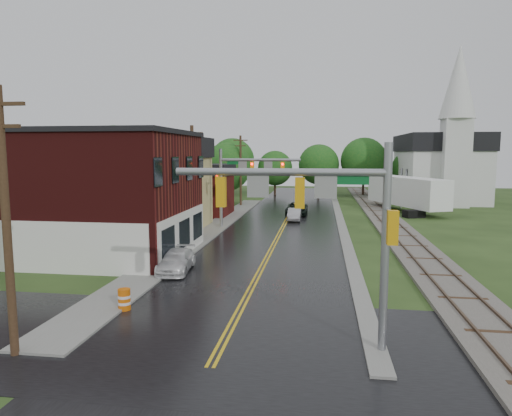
% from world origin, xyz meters
% --- Properties ---
extents(ground, '(160.00, 160.00, 0.00)m').
position_xyz_m(ground, '(0.00, 0.00, 0.00)').
color(ground, '#263B16').
rests_on(ground, ground).
extents(main_road, '(10.00, 90.00, 0.02)m').
position_xyz_m(main_road, '(0.00, 30.00, 0.00)').
color(main_road, black).
rests_on(main_road, ground).
extents(cross_road, '(60.00, 9.00, 0.02)m').
position_xyz_m(cross_road, '(0.00, 2.00, 0.00)').
color(cross_road, black).
rests_on(cross_road, ground).
extents(curb_right, '(0.80, 70.00, 0.12)m').
position_xyz_m(curb_right, '(5.40, 35.00, 0.00)').
color(curb_right, gray).
rests_on(curb_right, ground).
extents(sidewalk_left, '(2.40, 50.00, 0.12)m').
position_xyz_m(sidewalk_left, '(-6.20, 25.00, 0.00)').
color(sidewalk_left, gray).
rests_on(sidewalk_left, ground).
extents(brick_building, '(14.30, 10.30, 8.30)m').
position_xyz_m(brick_building, '(-12.48, 15.00, 4.15)').
color(brick_building, '#440F0E').
rests_on(brick_building, ground).
extents(yellow_house, '(8.00, 7.00, 6.40)m').
position_xyz_m(yellow_house, '(-11.00, 26.00, 3.20)').
color(yellow_house, tan).
rests_on(yellow_house, ground).
extents(darkred_building, '(7.00, 6.00, 4.40)m').
position_xyz_m(darkred_building, '(-10.00, 35.00, 2.20)').
color(darkred_building, '#3F0F0C').
rests_on(darkred_building, ground).
extents(church, '(10.40, 18.40, 20.00)m').
position_xyz_m(church, '(20.00, 53.74, 5.83)').
color(church, silver).
rests_on(church, ground).
extents(railroad, '(3.20, 80.00, 0.30)m').
position_xyz_m(railroad, '(10.00, 35.00, 0.11)').
color(railroad, '#59544C').
rests_on(railroad, ground).
extents(traffic_signal_near, '(7.34, 0.30, 7.20)m').
position_xyz_m(traffic_signal_near, '(3.47, 2.00, 4.97)').
color(traffic_signal_near, gray).
rests_on(traffic_signal_near, ground).
extents(traffic_signal_far, '(7.34, 0.43, 7.20)m').
position_xyz_m(traffic_signal_far, '(-3.47, 27.00, 4.97)').
color(traffic_signal_far, gray).
rests_on(traffic_signal_far, ground).
extents(utility_pole_a, '(1.80, 0.28, 9.00)m').
position_xyz_m(utility_pole_a, '(-6.80, 0.00, 4.72)').
color(utility_pole_a, '#382616').
rests_on(utility_pole_a, ground).
extents(utility_pole_b, '(1.80, 0.28, 9.00)m').
position_xyz_m(utility_pole_b, '(-6.80, 22.00, 4.72)').
color(utility_pole_b, '#382616').
rests_on(utility_pole_b, ground).
extents(utility_pole_c, '(1.80, 0.28, 9.00)m').
position_xyz_m(utility_pole_c, '(-6.80, 44.00, 4.72)').
color(utility_pole_c, '#382616').
rests_on(utility_pole_c, ground).
extents(tree_left_a, '(6.80, 6.80, 8.67)m').
position_xyz_m(tree_left_a, '(-19.85, 21.90, 5.11)').
color(tree_left_a, black).
rests_on(tree_left_a, ground).
extents(tree_left_b, '(7.60, 7.60, 9.69)m').
position_xyz_m(tree_left_b, '(-17.85, 31.90, 5.72)').
color(tree_left_b, black).
rests_on(tree_left_b, ground).
extents(tree_left_c, '(6.00, 6.00, 7.65)m').
position_xyz_m(tree_left_c, '(-13.85, 39.90, 4.51)').
color(tree_left_c, black).
rests_on(tree_left_c, ground).
extents(tree_left_e, '(6.40, 6.40, 8.16)m').
position_xyz_m(tree_left_e, '(-8.85, 45.90, 4.81)').
color(tree_left_e, black).
rests_on(tree_left_e, ground).
extents(suv_dark, '(2.30, 4.93, 1.37)m').
position_xyz_m(suv_dark, '(0.80, 36.45, 0.68)').
color(suv_dark, black).
rests_on(suv_dark, ground).
extents(sedan_silver, '(1.33, 3.73, 1.23)m').
position_xyz_m(sedan_silver, '(0.80, 32.28, 0.61)').
color(sedan_silver, '#9E9EA3').
rests_on(sedan_silver, ground).
extents(pickup_white, '(2.07, 4.33, 1.22)m').
position_xyz_m(pickup_white, '(-4.80, 11.39, 0.61)').
color(pickup_white, silver).
rests_on(pickup_white, ground).
extents(semi_trailer, '(7.55, 12.98, 4.02)m').
position_xyz_m(semi_trailer, '(13.22, 41.01, 2.38)').
color(semi_trailer, black).
rests_on(semi_trailer, ground).
extents(construction_barrel, '(0.61, 0.61, 0.96)m').
position_xyz_m(construction_barrel, '(-5.00, 4.76, 0.48)').
color(construction_barrel, '#CC5909').
rests_on(construction_barrel, ground).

